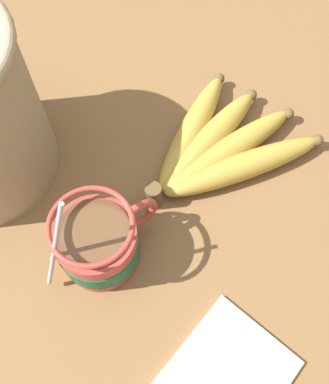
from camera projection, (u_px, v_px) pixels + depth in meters
The scene contains 3 objects.
table at pixel (154, 210), 55.22cm from camera, with size 113.77×113.77×3.92cm.
coffee_mug at pixel (99, 243), 47.13cm from camera, with size 14.77×9.22×15.93cm.
banana_bunch at pixel (219, 147), 55.19cm from camera, with size 23.59×18.71×4.06cm.
Camera 1 is at (-12.03, -19.67, 52.21)cm, focal length 40.00 mm.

